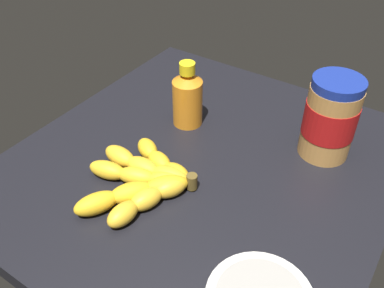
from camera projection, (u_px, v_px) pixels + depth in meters
ground_plane at (202, 169)px, 83.96cm from camera, size 70.23×74.94×3.69cm
banana_bunch at (143, 180)px, 76.35cm from camera, size 20.28×23.74×3.72cm
peanut_butter_jar at (330, 118)px, 80.11cm from camera, size 10.06×10.06×16.72cm
honey_bottle at (187, 97)px, 89.23cm from camera, size 6.44×6.44×14.57cm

